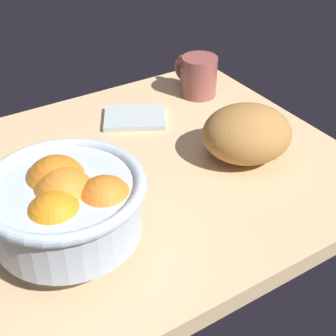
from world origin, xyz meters
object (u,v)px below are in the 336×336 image
object	(u,v)px
bread_loaf	(247,133)
mug	(198,76)
fruit_bowl	(67,204)
napkin_folded	(135,118)

from	to	relation	value
bread_loaf	mug	world-z (taller)	bread_loaf
fruit_bowl	napkin_folded	bearing A→B (deg)	-133.05
fruit_bowl	mug	distance (cm)	47.61
fruit_bowl	napkin_folded	xyz separation A→B (cm)	(-22.81, -24.41, -6.37)
mug	fruit_bowl	bearing A→B (deg)	34.80
fruit_bowl	mug	size ratio (longest dim) A/B	1.84
bread_loaf	napkin_folded	world-z (taller)	bread_loaf
fruit_bowl	mug	xyz separation A→B (cm)	(-39.03, -27.13, -2.84)
bread_loaf	napkin_folded	xyz separation A→B (cm)	(9.86, -20.41, -4.03)
bread_loaf	napkin_folded	distance (cm)	23.02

